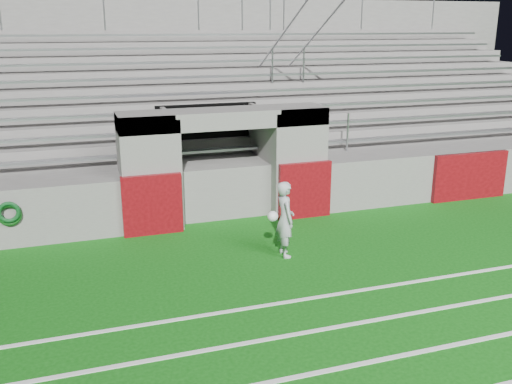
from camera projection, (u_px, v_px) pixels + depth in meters
name	position (u px, v px, depth m)	size (l,w,h in m)	color
ground	(277.00, 277.00, 10.46)	(90.00, 90.00, 0.00)	#0D530E
stadium_structure	(185.00, 126.00, 17.29)	(26.00, 8.48, 5.42)	slate
goalkeeper_with_ball	(285.00, 219.00, 11.22)	(0.59, 0.57, 1.53)	#ADB4B7
hose_coil	(9.00, 214.00, 11.48)	(0.48, 0.14, 0.54)	#0D4412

